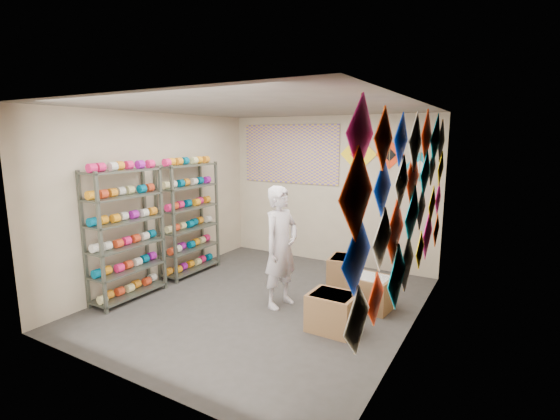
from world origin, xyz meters
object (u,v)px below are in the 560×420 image
Objects in this scene: shopkeeper at (281,247)px; carton_a at (332,312)px; shelf_rack_front at (126,235)px; shelf_rack_back at (189,219)px; carton_c at (346,272)px; carton_b at (370,292)px.

shopkeeper is 3.04× the size of carton_a.
shelf_rack_back is (0.00, 1.30, 0.00)m from shelf_rack_front.
shopkeeper is 3.11× the size of carton_c.
shopkeeper is at bearing 161.00° from carton_a.
shopkeeper is 1.40m from carton_c.
shelf_rack_front is 3.52× the size of carton_c.
carton_b is (3.16, 1.42, -0.72)m from shelf_rack_front.
shopkeeper is at bearing 23.64° from shelf_rack_front.
carton_c is at bearing 105.85° from carton_a.
carton_c is (-0.40, 1.48, 0.01)m from carton_a.
carton_c is at bearing 139.39° from carton_b.
shopkeeper is at bearing -149.30° from carton_b.
shelf_rack_front is 1.13× the size of shopkeeper.
carton_a reaches higher than carton_b.
shelf_rack_back is at bearing 89.25° from shopkeeper.
carton_c reaches higher than carton_b.
carton_c is at bearing -13.57° from shopkeeper.
shelf_rack_front is 3.35m from carton_c.
carton_c is (2.56, 2.04, -0.71)m from shelf_rack_front.
shelf_rack_front reaches higher than carton_a.
shelf_rack_back is 1.13× the size of shopkeeper.
shelf_rack_front is at bearing -150.01° from carton_c.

